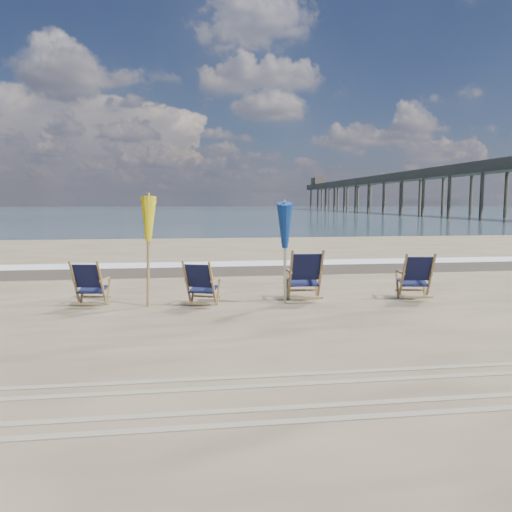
# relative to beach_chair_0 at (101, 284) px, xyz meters

# --- Properties ---
(ocean) EXTENTS (400.00, 400.00, 0.00)m
(ocean) POSITION_rel_beach_chair_0_xyz_m (2.95, 126.13, -0.46)
(ocean) COLOR #364D5A
(ocean) RESTS_ON ground
(surf_foam) EXTENTS (200.00, 1.40, 0.01)m
(surf_foam) POSITION_rel_beach_chair_0_xyz_m (2.95, 6.43, -0.45)
(surf_foam) COLOR silver
(surf_foam) RESTS_ON ground
(wet_sand_strip) EXTENTS (200.00, 2.60, 0.00)m
(wet_sand_strip) POSITION_rel_beach_chair_0_xyz_m (2.95, 4.93, -0.45)
(wet_sand_strip) COLOR #42362A
(wet_sand_strip) RESTS_ON ground
(tire_tracks) EXTENTS (80.00, 1.30, 0.01)m
(tire_tracks) POSITION_rel_beach_chair_0_xyz_m (2.95, -4.67, -0.45)
(tire_tracks) COLOR gray
(tire_tracks) RESTS_ON ground
(beach_chair_0) EXTENTS (0.70, 0.75, 0.91)m
(beach_chair_0) POSITION_rel_beach_chair_0_xyz_m (0.00, 0.00, 0.00)
(beach_chair_0) COLOR #121535
(beach_chair_0) RESTS_ON ground
(beach_chair_1) EXTENTS (0.77, 0.82, 0.91)m
(beach_chair_1) POSITION_rel_beach_chair_0_xyz_m (2.04, -0.29, -0.00)
(beach_chair_1) COLOR #121535
(beach_chair_1) RESTS_ON ground
(beach_chair_2) EXTENTS (0.72, 0.81, 1.07)m
(beach_chair_2) POSITION_rel_beach_chair_0_xyz_m (4.19, -0.02, 0.08)
(beach_chair_2) COLOR #121535
(beach_chair_2) RESTS_ON ground
(beach_chair_3) EXTENTS (0.73, 0.80, 0.99)m
(beach_chair_3) POSITION_rel_beach_chair_0_xyz_m (6.40, -0.24, 0.04)
(beach_chair_3) COLOR #121535
(beach_chair_3) RESTS_ON ground
(umbrella_yellow) EXTENTS (0.30, 0.30, 2.06)m
(umbrella_yellow) POSITION_rel_beach_chair_0_xyz_m (0.86, 0.11, 1.09)
(umbrella_yellow) COLOR olive
(umbrella_yellow) RESTS_ON ground
(umbrella_blue) EXTENTS (0.30, 0.30, 1.99)m
(umbrella_blue) POSITION_rel_beach_chair_0_xyz_m (3.43, -0.25, 1.01)
(umbrella_blue) COLOR #A5A5AD
(umbrella_blue) RESTS_ON ground
(fishing_pier) EXTENTS (4.40, 140.00, 9.30)m
(fishing_pier) POSITION_rel_beach_chair_0_xyz_m (40.95, 72.13, 4.19)
(fishing_pier) COLOR brown
(fishing_pier) RESTS_ON ground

